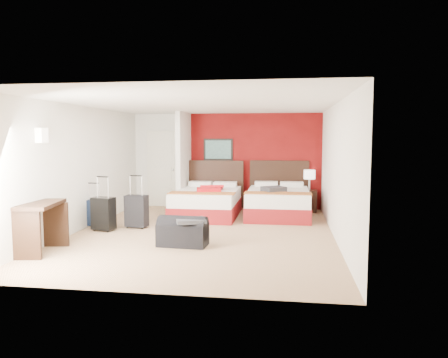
% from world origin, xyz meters
% --- Properties ---
extents(ground, '(6.50, 6.50, 0.00)m').
position_xyz_m(ground, '(0.00, 0.00, 0.00)').
color(ground, tan).
rests_on(ground, ground).
extents(room_walls, '(5.02, 6.52, 2.50)m').
position_xyz_m(room_walls, '(-1.40, 1.42, 1.26)').
color(room_walls, white).
rests_on(room_walls, ground).
extents(red_accent_panel, '(3.50, 0.04, 2.50)m').
position_xyz_m(red_accent_panel, '(0.75, 3.23, 1.25)').
color(red_accent_panel, maroon).
rests_on(red_accent_panel, ground).
extents(partition_wall, '(0.12, 1.20, 2.50)m').
position_xyz_m(partition_wall, '(-1.00, 2.61, 1.25)').
color(partition_wall, silver).
rests_on(partition_wall, ground).
extents(entry_door, '(0.82, 0.06, 2.05)m').
position_xyz_m(entry_door, '(-1.75, 3.20, 1.02)').
color(entry_door, silver).
rests_on(entry_door, ground).
extents(bed_left, '(1.46, 2.08, 0.62)m').
position_xyz_m(bed_left, '(-0.27, 1.88, 0.31)').
color(bed_left, silver).
rests_on(bed_left, ground).
extents(bed_right, '(1.46, 2.09, 0.62)m').
position_xyz_m(bed_right, '(1.41, 2.10, 0.31)').
color(bed_right, white).
rests_on(bed_right, ground).
extents(red_suitcase_open, '(0.71, 0.87, 0.10)m').
position_xyz_m(red_suitcase_open, '(-0.17, 1.78, 0.67)').
color(red_suitcase_open, red).
rests_on(red_suitcase_open, bed_left).
extents(jacket_bundle, '(0.62, 0.60, 0.12)m').
position_xyz_m(jacket_bundle, '(1.31, 1.80, 0.68)').
color(jacket_bundle, '#3B3B40').
rests_on(jacket_bundle, bed_right).
extents(nightstand, '(0.43, 0.43, 0.55)m').
position_xyz_m(nightstand, '(2.17, 2.85, 0.27)').
color(nightstand, black).
rests_on(nightstand, ground).
extents(table_lamp, '(0.33, 0.33, 0.51)m').
position_xyz_m(table_lamp, '(2.17, 2.85, 0.80)').
color(table_lamp, white).
rests_on(table_lamp, nightstand).
extents(suitcase_black, '(0.48, 0.36, 0.65)m').
position_xyz_m(suitcase_black, '(-2.02, -0.01, 0.32)').
color(suitcase_black, black).
rests_on(suitcase_black, ground).
extents(suitcase_charcoal, '(0.46, 0.31, 0.65)m').
position_xyz_m(suitcase_charcoal, '(-1.46, 0.37, 0.32)').
color(suitcase_charcoal, black).
rests_on(suitcase_charcoal, ground).
extents(suitcase_navy, '(0.40, 0.25, 0.54)m').
position_xyz_m(suitcase_navy, '(-2.39, 0.36, 0.27)').
color(suitcase_navy, black).
rests_on(suitcase_navy, ground).
extents(duffel_bag, '(0.87, 0.50, 0.42)m').
position_xyz_m(duffel_bag, '(-0.16, -0.95, 0.21)').
color(duffel_bag, black).
rests_on(duffel_bag, ground).
extents(jacket_draped, '(0.60, 0.55, 0.06)m').
position_xyz_m(jacket_draped, '(-0.01, -1.00, 0.46)').
color(jacket_draped, '#3C3C41').
rests_on(jacket_draped, duffel_bag).
extents(desk, '(0.65, 1.06, 0.82)m').
position_xyz_m(desk, '(-2.31, -1.73, 0.41)').
color(desk, black).
rests_on(desk, ground).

